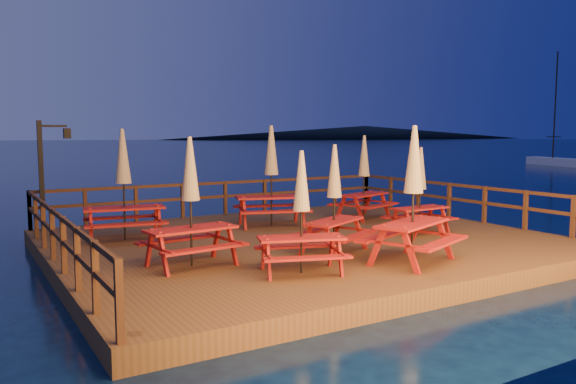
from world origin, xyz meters
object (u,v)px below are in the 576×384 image
Objects in this scene: sailboat at (557,162)px; picnic_table_2 at (124,183)px; picnic_table_1 at (334,197)px; lamp_post at (47,165)px; picnic_table_0 at (271,174)px.

sailboat reaches higher than picnic_table_2.
sailboat is at bearing 1.96° from picnic_table_1.
picnic_table_1 is at bearing -36.85° from picnic_table_2.
sailboat is (46.64, 16.01, -1.83)m from lamp_post.
picnic_table_1 is (5.07, -6.28, -0.54)m from lamp_post.
lamp_post reaches higher than picnic_table_0.
picnic_table_2 is at bearing -162.13° from picnic_table_0.
sailboat is 47.19m from picnic_table_1.
sailboat is at bearing 31.79° from picnic_table_2.
sailboat is at bearing 42.06° from picnic_table_0.
picnic_table_0 is 3.88m from picnic_table_1.
picnic_table_2 is at bearing 107.32° from picnic_table_1.
picnic_table_1 is at bearing -80.04° from picnic_table_0.
sailboat reaches higher than picnic_table_1.
lamp_post is 8.08m from picnic_table_1.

